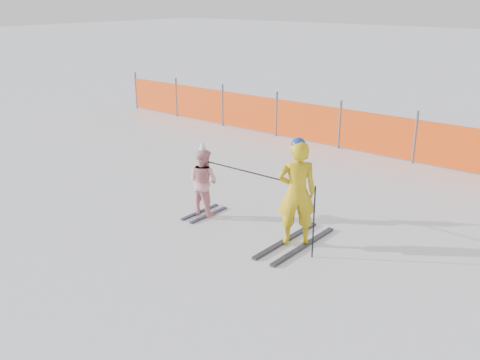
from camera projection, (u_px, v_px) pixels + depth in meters
name	position (u px, v px, depth m)	size (l,w,h in m)	color
ground	(220.00, 248.00, 8.46)	(120.00, 120.00, 0.00)	white
adult	(297.00, 193.00, 8.28)	(0.72, 1.69, 1.77)	black
child	(203.00, 181.00, 9.52)	(0.61, 0.93, 1.40)	black
ski_poles	(272.00, 191.00, 8.47)	(2.30, 0.22, 1.15)	black
safety_fence	(351.00, 129.00, 13.50)	(16.75, 0.06, 1.25)	#595960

